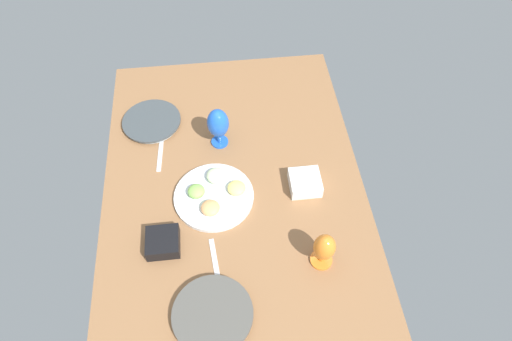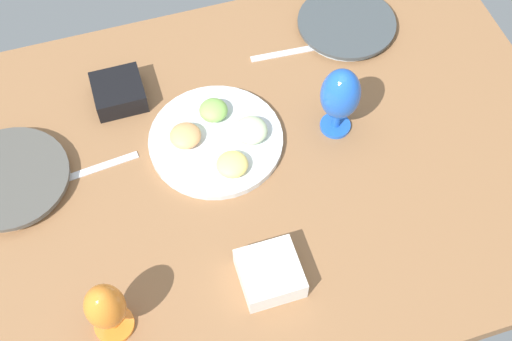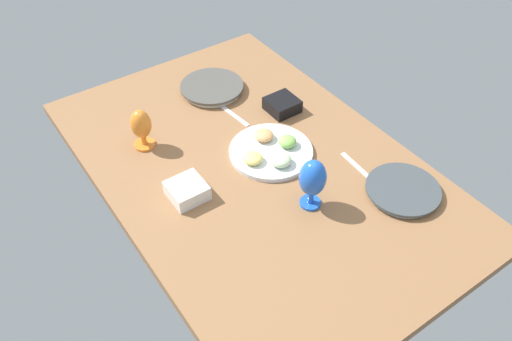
{
  "view_description": "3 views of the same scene",
  "coord_description": "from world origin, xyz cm",
  "views": [
    {
      "loc": [
        99.84,
        -2.63,
        148.94
      ],
      "look_at": [
        -4.93,
        9.13,
        7.04
      ],
      "focal_mm": 31.61,
      "sensor_mm": 36.0,
      "label": 1
    },
    {
      "loc": [
        19.06,
        79.49,
        128.73
      ],
      "look_at": [
        -3.89,
        6.23,
        7.04
      ],
      "focal_mm": 46.86,
      "sensor_mm": 36.0,
      "label": 2
    },
    {
      "loc": [
        -115.02,
        79.73,
        131.18
      ],
      "look_at": [
        -9.03,
        5.81,
        7.04
      ],
      "focal_mm": 36.79,
      "sensor_mm": 36.0,
      "label": 3
    }
  ],
  "objects": [
    {
      "name": "hurricane_glass_blue",
      "position": [
        -26.85,
        -4.14,
        11.67
      ],
      "size": [
        9.1,
        9.1,
        19.24
      ],
      "color": "blue",
      "rests_on": "ground_plane"
    },
    {
      "name": "fruit_platter",
      "position": [
        0.97,
        -8.04,
        1.7
      ],
      "size": [
        31.37,
        31.37,
        5.59
      ],
      "color": "silver",
      "rests_on": "ground_plane"
    },
    {
      "name": "fork_by_left_plate",
      "position": [
        -22.93,
        -29.67,
        0.3
      ],
      "size": [
        18.08,
        2.91,
        0.6
      ],
      "primitive_type": "cube",
      "rotation": [
        0.0,
        0.0,
        -0.06
      ],
      "color": "silver",
      "rests_on": "ground_plane"
    },
    {
      "name": "hurricane_glass_orange",
      "position": [
        32.48,
        28.41,
        9.45
      ],
      "size": [
        7.97,
        7.97,
        16.26
      ],
      "color": "orange",
      "rests_on": "ground_plane"
    },
    {
      "name": "ground_plane",
      "position": [
        0.0,
        0.0,
        -2.0
      ],
      "size": [
        160.0,
        104.0,
        4.0
      ],
      "primitive_type": "cube",
      "color": "#8C603D"
    },
    {
      "name": "dinner_plate_right",
      "position": [
        48.33,
        -11.22,
        1.55
      ],
      "size": [
        26.99,
        26.99,
        2.98
      ],
      "color": "silver",
      "rests_on": "ground_plane"
    },
    {
      "name": "fork_by_right_plate",
      "position": [
        28.57,
        -9.46,
        0.3
      ],
      "size": [
        18.09,
        3.59,
        0.6
      ],
      "primitive_type": "cube",
      "rotation": [
        0.0,
        0.0,
        0.1
      ],
      "color": "silver",
      "rests_on": "ground_plane"
    },
    {
      "name": "dinner_plate_left",
      "position": [
        -41.2,
        -33.46,
        1.28
      ],
      "size": [
        25.77,
        25.77,
        2.46
      ],
      "color": "silver",
      "rests_on": "ground_plane"
    },
    {
      "name": "square_bowl_black",
      "position": [
        20.26,
        -27.65,
        2.98
      ],
      "size": [
        11.91,
        11.91,
        5.35
      ],
      "color": "black",
      "rests_on": "ground_plane"
    },
    {
      "name": "square_bowl_white",
      "position": [
        -0.5,
        28.16,
        3.06
      ],
      "size": [
        12.18,
        12.18,
        5.5
      ],
      "color": "white",
      "rests_on": "ground_plane"
    }
  ]
}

